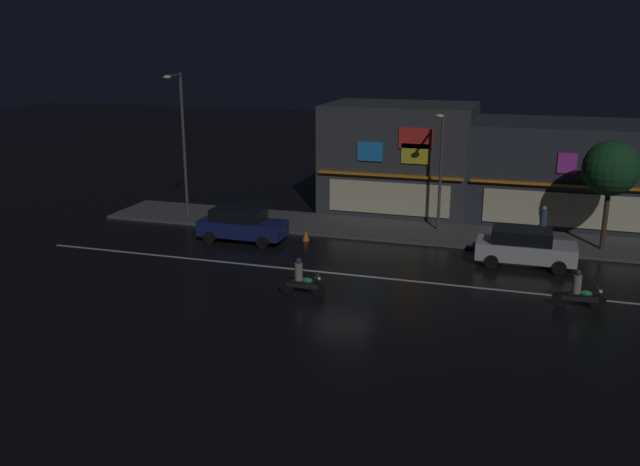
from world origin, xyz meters
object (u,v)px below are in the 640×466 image
object	(u,v)px
pedestrian_on_sidewalk	(543,227)
streetlamp_mid	(441,160)
motorcycle_lead	(301,280)
streetlamp_west	(182,135)
traffic_cone	(306,235)
parked_car_trailing	(242,224)
parked_car_near_kerb	(525,247)
motorcycle_following	(579,292)

from	to	relation	value
pedestrian_on_sidewalk	streetlamp_mid	bearing A→B (deg)	-122.17
streetlamp_mid	pedestrian_on_sidewalk	distance (m)	6.02
motorcycle_lead	streetlamp_west	bearing A→B (deg)	-47.00
motorcycle_lead	traffic_cone	bearing A→B (deg)	-77.09
pedestrian_on_sidewalk	parked_car_trailing	distance (m)	14.80
streetlamp_west	parked_car_trailing	world-z (taller)	streetlamp_west
streetlamp_west	parked_car_near_kerb	size ratio (longest dim) A/B	1.85
streetlamp_mid	parked_car_trailing	size ratio (longest dim) A/B	1.45
streetlamp_west	motorcycle_lead	bearing A→B (deg)	-42.91
parked_car_trailing	motorcycle_lead	bearing A→B (deg)	130.17
streetlamp_mid	traffic_cone	distance (m)	7.88
motorcycle_lead	traffic_cone	xyz separation A→B (m)	(-2.23, 7.29, -0.36)
pedestrian_on_sidewalk	motorcycle_following	distance (m)	8.01
streetlamp_mid	pedestrian_on_sidewalk	size ratio (longest dim) A/B	3.27
pedestrian_on_sidewalk	parked_car_trailing	world-z (taller)	pedestrian_on_sidewalk
streetlamp_west	motorcycle_lead	xyz separation A→B (m)	(10.07, -9.36, -4.14)
streetlamp_mid	parked_car_trailing	world-z (taller)	streetlamp_mid
pedestrian_on_sidewalk	parked_car_trailing	bearing A→B (deg)	-98.08
parked_car_near_kerb	parked_car_trailing	distance (m)	13.63
streetlamp_mid	traffic_cone	bearing A→B (deg)	-151.36
streetlamp_mid	motorcycle_lead	size ratio (longest dim) A/B	3.29
motorcycle_lead	traffic_cone	distance (m)	7.63
motorcycle_lead	traffic_cone	world-z (taller)	motorcycle_lead
motorcycle_lead	traffic_cone	size ratio (longest dim) A/B	3.45
parked_car_near_kerb	traffic_cone	bearing A→B (deg)	175.43
traffic_cone	motorcycle_following	bearing A→B (deg)	-23.72
parked_car_near_kerb	streetlamp_west	bearing A→B (deg)	170.98
parked_car_trailing	traffic_cone	bearing A→B (deg)	-161.34
streetlamp_mid	parked_car_trailing	xyz separation A→B (m)	(-9.20, -4.39, -3.02)
pedestrian_on_sidewalk	streetlamp_west	bearing A→B (deg)	-110.48
pedestrian_on_sidewalk	parked_car_near_kerb	size ratio (longest dim) A/B	0.44
parked_car_trailing	traffic_cone	xyz separation A→B (m)	(3.05, 1.03, -0.59)
streetlamp_west	motorcycle_following	world-z (taller)	streetlamp_west
streetlamp_west	motorcycle_following	size ratio (longest dim) A/B	4.19
pedestrian_on_sidewalk	parked_car_trailing	size ratio (longest dim) A/B	0.44
motorcycle_lead	parked_car_trailing	bearing A→B (deg)	-53.92
streetlamp_mid	parked_car_near_kerb	bearing A→B (deg)	-43.48
parked_car_trailing	motorcycle_lead	size ratio (longest dim) A/B	2.26
streetlamp_mid	pedestrian_on_sidewalk	world-z (taller)	streetlamp_mid
parked_car_trailing	pedestrian_on_sidewalk	bearing A→B (deg)	-166.76
parked_car_near_kerb	motorcycle_lead	world-z (taller)	parked_car_near_kerb
parked_car_trailing	motorcycle_lead	xyz separation A→B (m)	(5.28, -6.26, -0.24)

